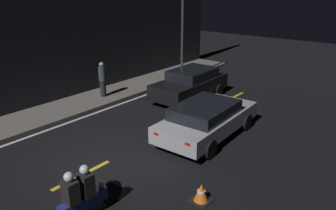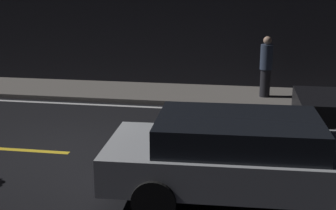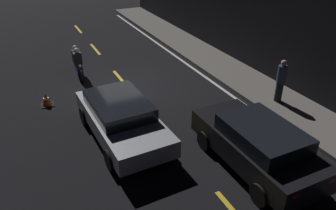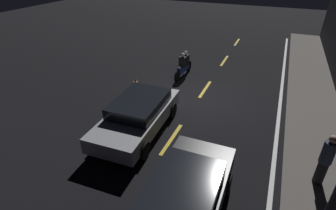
# 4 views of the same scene
# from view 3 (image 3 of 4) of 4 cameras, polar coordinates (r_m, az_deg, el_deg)

# --- Properties ---
(ground_plane) EXTENTS (56.00, 56.00, 0.00)m
(ground_plane) POSITION_cam_3_polar(r_m,az_deg,el_deg) (14.23, -7.02, 3.08)
(ground_plane) COLOR black
(raised_curb) EXTENTS (28.00, 2.19, 0.12)m
(raised_curb) POSITION_cam_3_polar(r_m,az_deg,el_deg) (16.28, 9.66, 6.51)
(raised_curb) COLOR #605B56
(raised_curb) RESTS_ON ground
(lane_dash_a) EXTENTS (2.00, 0.14, 0.01)m
(lane_dash_a) POSITION_cam_3_polar(r_m,az_deg,el_deg) (23.39, -15.37, 12.63)
(lane_dash_a) COLOR gold
(lane_dash_a) RESTS_ON ground
(lane_dash_b) EXTENTS (2.00, 0.14, 0.01)m
(lane_dash_b) POSITION_cam_3_polar(r_m,az_deg,el_deg) (19.17, -12.56, 9.48)
(lane_dash_b) COLOR gold
(lane_dash_b) RESTS_ON ground
(lane_dash_c) EXTENTS (2.00, 0.14, 0.01)m
(lane_dash_c) POSITION_cam_3_polar(r_m,az_deg,el_deg) (15.10, -8.28, 4.56)
(lane_dash_c) COLOR gold
(lane_dash_c) RESTS_ON ground
(lane_dash_d) EXTENTS (2.00, 0.14, 0.01)m
(lane_dash_d) POSITION_cam_3_polar(r_m,az_deg,el_deg) (11.37, -1.15, -3.81)
(lane_dash_d) COLOR gold
(lane_dash_d) RESTS_ON ground
(lane_solid_kerb) EXTENTS (25.20, 0.14, 0.01)m
(lane_solid_kerb) POSITION_cam_3_polar(r_m,az_deg,el_deg) (15.61, 5.54, 5.56)
(lane_solid_kerb) COLOR silver
(lane_solid_kerb) RESTS_ON ground
(hatchback_silver) EXTENTS (4.49, 2.12, 1.30)m
(hatchback_silver) POSITION_cam_3_polar(r_m,az_deg,el_deg) (10.63, -8.16, -2.13)
(hatchback_silver) COLOR #9EA0A5
(hatchback_silver) RESTS_ON ground
(van_black) EXTENTS (4.18, 1.93, 1.43)m
(van_black) POSITION_cam_3_polar(r_m,az_deg,el_deg) (9.54, 15.22, -6.57)
(van_black) COLOR black
(van_black) RESTS_ON ground
(motorcycle) EXTENTS (2.23, 0.39, 1.38)m
(motorcycle) POSITION_cam_3_polar(r_m,az_deg,el_deg) (15.58, -15.46, 7.16)
(motorcycle) COLOR black
(motorcycle) RESTS_ON ground
(traffic_cone_near) EXTENTS (0.49, 0.49, 0.50)m
(traffic_cone_near) POSITION_cam_3_polar(r_m,az_deg,el_deg) (13.44, -20.45, 0.90)
(traffic_cone_near) COLOR black
(traffic_cone_near) RESTS_ON ground
(pedestrian) EXTENTS (0.34, 0.34, 1.68)m
(pedestrian) POSITION_cam_3_polar(r_m,az_deg,el_deg) (13.12, 19.04, 4.04)
(pedestrian) COLOR black
(pedestrian) RESTS_ON raised_curb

